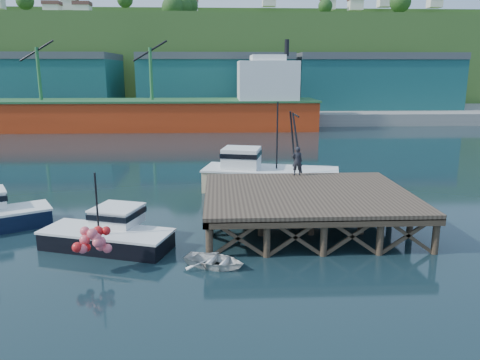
{
  "coord_description": "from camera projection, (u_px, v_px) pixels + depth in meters",
  "views": [
    {
      "loc": [
        0.31,
        -26.48,
        9.07
      ],
      "look_at": [
        1.63,
        2.0,
        2.38
      ],
      "focal_mm": 35.0,
      "sensor_mm": 36.0,
      "label": 1
    }
  ],
  "objects": [
    {
      "name": "dinghy",
      "position": [
        215.0,
        261.0,
        22.1
      ],
      "size": [
        3.56,
        3.14,
        0.61
      ],
      "primitive_type": "imported",
      "rotation": [
        0.0,
        0.0,
        1.15
      ],
      "color": "silver",
      "rests_on": "ground"
    },
    {
      "name": "warehouse_mid",
      "position": [
        216.0,
        84.0,
        89.54
      ],
      "size": [
        28.0,
        16.0,
        9.0
      ],
      "primitive_type": "cube",
      "color": "#195352",
      "rests_on": "far_quay"
    },
    {
      "name": "dockworker",
      "position": [
        297.0,
        161.0,
        31.63
      ],
      "size": [
        0.72,
        0.47,
        1.95
      ],
      "primitive_type": "imported",
      "rotation": [
        0.0,
        0.0,
        3.13
      ],
      "color": "black",
      "rests_on": "wharf"
    },
    {
      "name": "far_quay",
      "position": [
        217.0,
        111.0,
        95.66
      ],
      "size": [
        160.0,
        40.0,
        2.0
      ],
      "primitive_type": "cube",
      "color": "gray",
      "rests_on": "ground"
    },
    {
      "name": "boat_black",
      "position": [
        109.0,
        233.0,
        24.53
      ],
      "size": [
        7.23,
        5.99,
        4.2
      ],
      "rotation": [
        0.0,
        0.0,
        -0.31
      ],
      "color": "black",
      "rests_on": "ground"
    },
    {
      "name": "cargo_ship",
      "position": [
        162.0,
        108.0,
        73.35
      ],
      "size": [
        55.5,
        10.0,
        13.75
      ],
      "color": "red",
      "rests_on": "ground"
    },
    {
      "name": "ground",
      "position": [
        214.0,
        227.0,
        27.81
      ],
      "size": [
        300.0,
        300.0,
        0.0
      ],
      "primitive_type": "plane",
      "color": "black",
      "rests_on": "ground"
    },
    {
      "name": "trawler",
      "position": [
        268.0,
        173.0,
        35.84
      ],
      "size": [
        10.79,
        5.89,
        6.85
      ],
      "rotation": [
        0.0,
        0.0,
        -0.23
      ],
      "color": "beige",
      "rests_on": "ground"
    },
    {
      "name": "hillside",
      "position": [
        217.0,
        63.0,
        122.55
      ],
      "size": [
        220.0,
        50.0,
        22.0
      ],
      "primitive_type": "cube",
      "color": "#2D511E",
      "rests_on": "ground"
    },
    {
      "name": "warehouse_left",
      "position": [
        30.0,
        85.0,
        87.96
      ],
      "size": [
        32.0,
        16.0,
        9.0
      ],
      "primitive_type": "cube",
      "color": "#195352",
      "rests_on": "far_quay"
    },
    {
      "name": "wharf",
      "position": [
        307.0,
        195.0,
        27.43
      ],
      "size": [
        12.0,
        10.0,
        2.62
      ],
      "color": "brown",
      "rests_on": "ground"
    },
    {
      "name": "warehouse_right",
      "position": [
        371.0,
        84.0,
        90.89
      ],
      "size": [
        30.0,
        16.0,
        9.0
      ],
      "primitive_type": "cube",
      "color": "#195352",
      "rests_on": "far_quay"
    }
  ]
}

